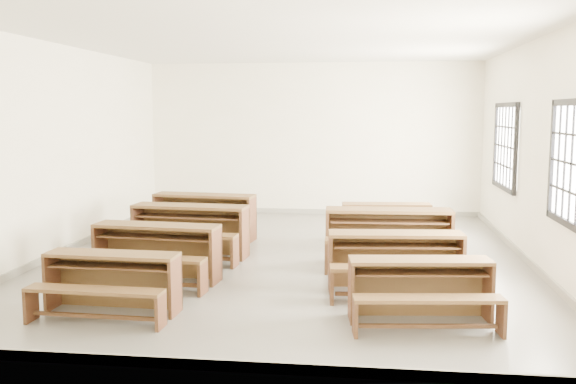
# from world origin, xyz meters

# --- Properties ---
(room) EXTENTS (8.50, 8.50, 3.20)m
(room) POSITION_xyz_m (0.09, 0.00, 2.14)
(room) COLOR slate
(room) RESTS_ON ground
(desk_set_0) EXTENTS (1.49, 0.81, 0.66)m
(desk_set_0) POSITION_xyz_m (-1.59, -2.84, 0.38)
(desk_set_0) COLOR brown
(desk_set_0) RESTS_ON ground
(desk_set_1) EXTENTS (1.71, 0.99, 0.74)m
(desk_set_1) POSITION_xyz_m (-1.54, -1.51, 0.43)
(desk_set_1) COLOR brown
(desk_set_1) RESTS_ON ground
(desk_set_2) EXTENTS (1.81, 1.03, 0.78)m
(desk_set_2) POSITION_xyz_m (-1.49, -0.10, 0.46)
(desk_set_2) COLOR brown
(desk_set_2) RESTS_ON ground
(desk_set_3) EXTENTS (1.82, 1.08, 0.78)m
(desk_set_3) POSITION_xyz_m (-1.60, 1.20, 0.46)
(desk_set_3) COLOR brown
(desk_set_3) RESTS_ON ground
(desk_set_4) EXTENTS (1.55, 0.93, 0.66)m
(desk_set_4) POSITION_xyz_m (1.73, -2.73, 0.39)
(desk_set_4) COLOR brown
(desk_set_4) RESTS_ON ground
(desk_set_5) EXTENTS (1.69, 0.98, 0.73)m
(desk_set_5) POSITION_xyz_m (1.52, -1.64, 0.43)
(desk_set_5) COLOR brown
(desk_set_5) RESTS_ON ground
(desk_set_6) EXTENTS (1.83, 1.01, 0.81)m
(desk_set_6) POSITION_xyz_m (1.48, -0.25, 0.47)
(desk_set_6) COLOR brown
(desk_set_6) RESTS_ON ground
(desk_set_7) EXTENTS (1.52, 0.88, 0.66)m
(desk_set_7) POSITION_xyz_m (1.49, 1.32, 0.38)
(desk_set_7) COLOR brown
(desk_set_7) RESTS_ON ground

